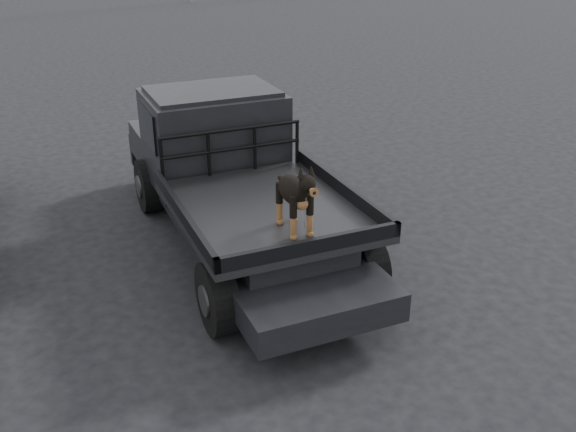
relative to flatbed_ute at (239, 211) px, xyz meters
name	(u,v)px	position (x,y,z in m)	size (l,w,h in m)	color
ground	(241,303)	(-0.46, -1.31, -0.46)	(120.00, 120.00, 0.00)	black
flatbed_ute	(239,211)	(0.00, 0.00, 0.00)	(2.00, 5.40, 0.92)	black
ute_cab	(213,122)	(0.00, 0.95, 0.90)	(1.72, 1.30, 0.88)	black
headache_rack	(232,151)	(0.00, 0.20, 0.74)	(1.80, 0.08, 0.55)	black
dog	(294,196)	(0.05, -1.58, 0.83)	(0.32, 0.60, 0.74)	black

